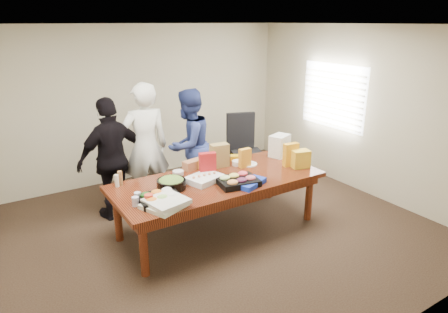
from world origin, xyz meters
TOP-DOWN VIEW (x-y plane):
  - floor at (0.00, 0.00)m, footprint 5.50×5.00m
  - ceiling at (0.00, 0.00)m, footprint 5.50×5.00m
  - wall_back at (0.00, 2.50)m, footprint 5.50×0.04m
  - wall_front at (0.00, -2.50)m, footprint 5.50×0.04m
  - wall_right at (2.75, 0.00)m, footprint 0.04×5.00m
  - window_panel at (2.72, 0.60)m, footprint 0.03×1.40m
  - window_blinds at (2.68, 0.60)m, footprint 0.04×1.36m
  - conference_table at (0.00, 0.00)m, footprint 2.80×1.20m
  - office_chair at (1.29, 1.11)m, footprint 0.77×0.77m
  - person_center at (-0.54, 1.16)m, footprint 0.75×0.53m
  - person_right at (0.18, 1.16)m, footprint 1.06×0.97m
  - person_left at (-1.04, 1.16)m, footprint 1.10×0.62m
  - veggie_tray at (-0.94, -0.23)m, footprint 0.51×0.41m
  - fruit_tray at (0.12, -0.29)m, footprint 0.56×0.47m
  - sheet_cake at (-0.20, 0.02)m, footprint 0.52×0.44m
  - salad_bowl at (-0.66, 0.04)m, footprint 0.44×0.44m
  - chip_bag_blue at (0.22, -0.36)m, footprint 0.51×0.45m
  - chip_bag_red at (-0.06, 0.17)m, footprint 0.24×0.15m
  - chip_bag_yellow at (1.16, -0.12)m, footprint 0.23×0.12m
  - chip_bag_orange at (0.56, 0.18)m, footprint 0.18×0.08m
  - mayo_jar at (0.14, 0.39)m, footprint 0.09×0.09m
  - mustard_bottle at (-0.02, 0.44)m, footprint 0.07×0.07m
  - dressing_bottle at (-1.16, 0.49)m, footprint 0.07×0.07m
  - ranch_bottle at (-1.21, 0.47)m, footprint 0.05×0.05m
  - banana_bunch at (0.65, 0.48)m, footprint 0.25×0.23m
  - bread_loaf at (-0.09, 0.52)m, footprint 0.33×0.19m
  - kraft_bag at (0.27, 0.40)m, footprint 0.27×0.18m
  - red_cup at (-1.08, -0.25)m, footprint 0.12×0.12m
  - clear_cup_a at (-1.21, -0.19)m, footprint 0.08×0.08m
  - clear_cup_b at (-1.14, -0.07)m, footprint 0.09×0.09m
  - pizza_box_lower at (-0.95, -0.39)m, footprint 0.54×0.54m
  - pizza_box_upper at (-0.93, -0.40)m, footprint 0.49×0.49m
  - plate_a at (0.66, 0.24)m, footprint 0.31×0.31m
  - plate_b at (0.72, 0.46)m, footprint 0.26×0.26m
  - dip_bowl_a at (0.52, 0.30)m, footprint 0.19×0.19m
  - dip_bowl_b at (-0.38, 0.41)m, footprint 0.19×0.19m
  - grocery_bag_white at (1.30, 0.30)m, footprint 0.37×0.32m
  - grocery_bag_yellow at (1.23, -0.25)m, footprint 0.29×0.23m

SIDE VIEW (x-z plane):
  - floor at x=0.00m, z-range -0.02..0.00m
  - conference_table at x=0.00m, z-range 0.00..0.75m
  - office_chair at x=1.29m, z-range 0.00..1.18m
  - plate_b at x=0.72m, z-range 0.75..0.76m
  - plate_a at x=0.66m, z-range 0.75..0.77m
  - pizza_box_lower at x=-0.95m, z-range 0.75..0.80m
  - dip_bowl_b at x=-0.38m, z-range 0.75..0.81m
  - chip_bag_blue at x=0.22m, z-range 0.75..0.81m
  - dip_bowl_a at x=0.52m, z-range 0.75..0.82m
  - banana_bunch at x=0.65m, z-range 0.75..0.82m
  - veggie_tray at x=-0.94m, z-range 0.75..0.82m
  - fruit_tray at x=0.12m, z-range 0.75..0.83m
  - sheet_cake at x=-0.20m, z-range 0.75..0.83m
  - clear_cup_b at x=-1.14m, z-range 0.75..0.86m
  - clear_cup_a at x=-1.21m, z-range 0.75..0.86m
  - salad_bowl at x=-0.66m, z-range 0.75..0.87m
  - bread_loaf at x=-0.09m, z-range 0.75..0.88m
  - mayo_jar at x=0.14m, z-range 0.75..0.88m
  - red_cup at x=-1.08m, z-range 0.75..0.88m
  - pizza_box_upper at x=-0.93m, z-range 0.80..0.85m
  - mustard_bottle at x=-0.02m, z-range 0.75..0.91m
  - ranch_bottle at x=-1.21m, z-range 0.75..0.91m
  - dressing_bottle at x=-1.16m, z-range 0.75..0.94m
  - grocery_bag_yellow at x=1.23m, z-range 0.75..1.00m
  - person_left at x=-1.04m, z-range 0.00..1.77m
  - person_right at x=0.18m, z-range 0.00..1.77m
  - chip_bag_orange at x=0.56m, z-range 0.75..1.02m
  - chip_bag_red at x=-0.06m, z-range 0.75..1.08m
  - chip_bag_yellow at x=1.16m, z-range 0.75..1.08m
  - grocery_bag_white at x=1.30m, z-range 0.75..1.09m
  - kraft_bag at x=0.27m, z-range 0.75..1.09m
  - person_center at x=-0.54m, z-range 0.00..1.94m
  - wall_back at x=0.00m, z-range 0.00..2.70m
  - wall_front at x=0.00m, z-range 0.00..2.70m
  - wall_right at x=2.75m, z-range 0.00..2.70m
  - window_panel at x=2.72m, z-range 0.95..2.05m
  - window_blinds at x=2.68m, z-range 1.00..2.00m
  - ceiling at x=0.00m, z-range 2.70..2.72m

